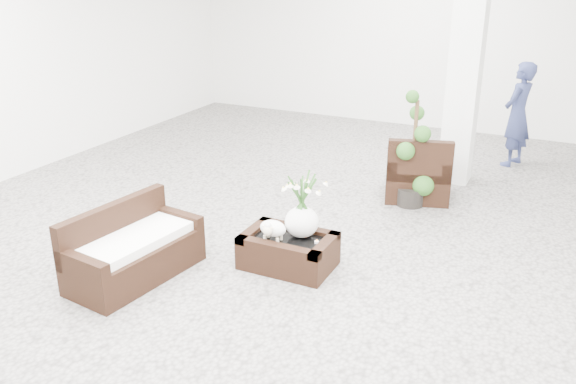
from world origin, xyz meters
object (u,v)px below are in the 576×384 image
at_px(coffee_table, 288,252).
at_px(armchair, 418,166).
at_px(topiary, 414,150).
at_px(loveseat, 134,244).

bearing_deg(coffee_table, armchair, 75.05).
bearing_deg(topiary, loveseat, -122.66).
bearing_deg(armchair, topiary, 75.19).
relative_size(armchair, loveseat, 0.64).
xyz_separation_m(coffee_table, topiary, (0.67, 2.15, 0.56)).
bearing_deg(armchair, coffee_table, 58.67).
height_order(coffee_table, topiary, topiary).
bearing_deg(armchair, loveseat, 43.72).
bearing_deg(loveseat, armchair, -22.41).
xyz_separation_m(loveseat, topiary, (1.92, 2.99, 0.37)).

